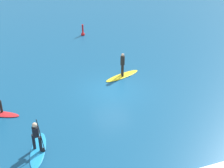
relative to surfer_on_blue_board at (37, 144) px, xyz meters
The scene contains 4 objects.
ground_plane 7.33m from the surfer_on_blue_board, 38.59° to the left, with size 120.00×120.00×0.00m, color navy.
surfer_on_blue_board is the anchor object (origin of this frame).
surfer_on_yellow_board 9.45m from the surfer_on_blue_board, 41.18° to the left, with size 3.04×1.58×1.86m.
marker_buoy 16.60m from the surfer_on_blue_board, 67.00° to the left, with size 0.37×0.37×1.17m.
Camera 1 is at (-6.38, -18.22, 11.61)m, focal length 52.15 mm.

